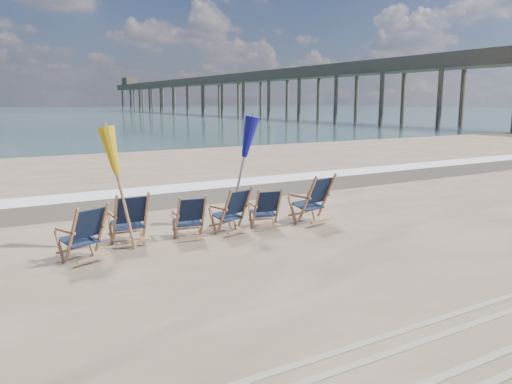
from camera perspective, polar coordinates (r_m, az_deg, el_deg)
surf_foam at (r=15.31m, az=-11.66°, el=0.22°), size 200.00×1.40×0.01m
wet_sand_strip at (r=13.93m, az=-9.65°, el=-0.71°), size 200.00×2.60×0.00m
tire_tracks at (r=6.35m, az=24.42°, el=-15.07°), size 80.00×1.30×0.01m
beach_chair_0 at (r=8.81m, az=-17.18°, el=-4.16°), size 0.86×0.90×1.00m
beach_chair_1 at (r=9.52m, az=-12.47°, el=-2.81°), size 0.66×0.74×1.02m
beach_chair_2 at (r=9.68m, az=-6.01°, el=-2.75°), size 0.66×0.72×0.90m
beach_chair_3 at (r=10.14m, az=-1.22°, el=-1.89°), size 0.76×0.82×0.97m
beach_chair_4 at (r=10.40m, az=2.59°, el=-1.80°), size 0.69×0.75×0.90m
beach_chair_5 at (r=11.04m, az=8.10°, el=-0.61°), size 0.86×0.93×1.12m
umbrella_yellow at (r=9.10m, az=-15.28°, el=4.00°), size 0.30×0.30×2.22m
umbrella_blue at (r=10.45m, az=-1.86°, el=5.81°), size 0.30×0.30×2.35m
fishing_pier at (r=90.76m, az=-2.37°, el=11.59°), size 4.40×140.00×9.30m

